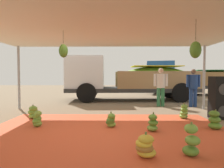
{
  "coord_description": "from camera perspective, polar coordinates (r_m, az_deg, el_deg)",
  "views": [
    {
      "loc": [
        0.17,
        -4.88,
        1.38
      ],
      "look_at": [
        0.05,
        2.98,
        1.04
      ],
      "focal_mm": 32.04,
      "sensor_mm": 36.0,
      "label": 1
    }
  ],
  "objects": [
    {
      "name": "ground_plane",
      "position": [
        8.0,
        -0.39,
        -7.47
      ],
      "size": [
        40.0,
        40.0,
        0.0
      ],
      "primitive_type": "plane",
      "color": "#7F6B51"
    },
    {
      "name": "tarp_orange",
      "position": [
        5.08,
        -1.15,
        -13.28
      ],
      "size": [
        6.15,
        4.19,
        0.01
      ],
      "primitive_type": "cube",
      "color": "#D1512D",
      "rests_on": "ground"
    },
    {
      "name": "tent_canopy",
      "position": [
        4.94,
        -1.16,
        16.33
      ],
      "size": [
        8.0,
        7.0,
        2.65
      ],
      "color": "#9EA0A5",
      "rests_on": "ground"
    },
    {
      "name": "banana_bunch_1",
      "position": [
        6.9,
        -21.57,
        -7.59
      ],
      "size": [
        0.36,
        0.36,
        0.44
      ],
      "color": "#75A83D",
      "rests_on": "tarp_orange"
    },
    {
      "name": "banana_bunch_2",
      "position": [
        6.83,
        19.85,
        -7.5
      ],
      "size": [
        0.37,
        0.37,
        0.49
      ],
      "color": "#75A83D",
      "rests_on": "tarp_orange"
    },
    {
      "name": "banana_bunch_3",
      "position": [
        3.79,
        21.7,
        -14.95
      ],
      "size": [
        0.38,
        0.39,
        0.58
      ],
      "color": "#518428",
      "rests_on": "tarp_orange"
    },
    {
      "name": "banana_bunch_4",
      "position": [
        5.38,
        -0.31,
        -10.39
      ],
      "size": [
        0.31,
        0.32,
        0.42
      ],
      "color": "#75A83D",
      "rests_on": "tarp_orange"
    },
    {
      "name": "banana_bunch_5",
      "position": [
        3.57,
        9.49,
        -17.14
      ],
      "size": [
        0.45,
        0.45,
        0.43
      ],
      "color": "gold",
      "rests_on": "tarp_orange"
    },
    {
      "name": "banana_bunch_6",
      "position": [
        5.1,
        11.53,
        -10.93
      ],
      "size": [
        0.31,
        0.31,
        0.47
      ],
      "color": "#6B9E38",
      "rests_on": "tarp_orange"
    },
    {
      "name": "banana_bunch_8",
      "position": [
        5.83,
        27.25,
        -9.25
      ],
      "size": [
        0.44,
        0.44,
        0.5
      ],
      "color": "#518428",
      "rests_on": "tarp_orange"
    },
    {
      "name": "banana_bunch_9",
      "position": [
        5.78,
        -20.56,
        -9.37
      ],
      "size": [
        0.28,
        0.29,
        0.47
      ],
      "color": "#6B9E38",
      "rests_on": "tarp_orange"
    },
    {
      "name": "cargo_truck_main",
      "position": [
        11.18,
        4.43,
        1.66
      ],
      "size": [
        7.21,
        2.55,
        2.4
      ],
      "color": "#2D2D2D",
      "rests_on": "ground"
    },
    {
      "name": "cargo_truck_far",
      "position": [
        15.53,
        21.57,
        1.62
      ],
      "size": [
        7.1,
        4.0,
        2.4
      ],
      "color": "#2D2D2D",
      "rests_on": "ground"
    },
    {
      "name": "worker_0",
      "position": [
        9.43,
        22.17,
        -0.23
      ],
      "size": [
        0.61,
        0.37,
        1.66
      ],
      "color": "navy",
      "rests_on": "ground"
    },
    {
      "name": "worker_1",
      "position": [
        9.14,
        13.75,
        -0.04
      ],
      "size": [
        0.62,
        0.38,
        1.7
      ],
      "color": "#337A4C",
      "rests_on": "ground"
    },
    {
      "name": "speaker_stack",
      "position": [
        7.23,
        28.4,
        -3.45
      ],
      "size": [
        0.56,
        0.52,
        1.35
      ],
      "color": "black",
      "rests_on": "ground"
    }
  ]
}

